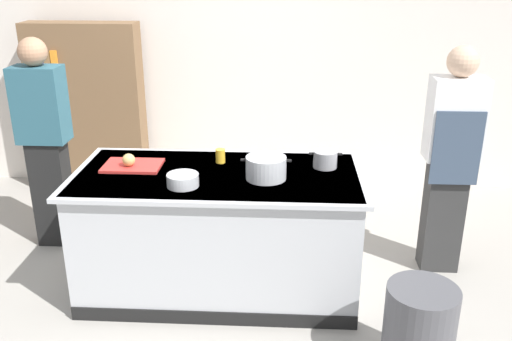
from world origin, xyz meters
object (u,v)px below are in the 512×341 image
(sauce_pan, at_px, (325,159))
(trash_bin, at_px, (419,331))
(onion, at_px, (129,160))
(stock_pot, at_px, (266,168))
(juice_cup, at_px, (220,156))
(person_chef, at_px, (450,157))
(bookshelf, at_px, (88,109))
(mixing_bowl, at_px, (183,180))
(person_guest, at_px, (45,140))

(sauce_pan, bearing_deg, trash_bin, -62.81)
(onion, height_order, trash_bin, onion)
(stock_pot, xyz_separation_m, trash_bin, (0.91, -0.75, -0.70))
(stock_pot, distance_m, juice_cup, 0.44)
(person_chef, bearing_deg, bookshelf, 54.15)
(sauce_pan, height_order, person_chef, person_chef)
(mixing_bowl, relative_size, bookshelf, 0.12)
(person_guest, height_order, bookshelf, person_guest)
(stock_pot, bearing_deg, mixing_bowl, -163.00)
(onion, relative_size, juice_cup, 0.90)
(person_guest, bearing_deg, mixing_bowl, 67.77)
(person_chef, relative_size, bookshelf, 1.01)
(mixing_bowl, xyz_separation_m, juice_cup, (0.19, 0.45, 0.01))
(sauce_pan, distance_m, juice_cup, 0.74)
(onion, xyz_separation_m, juice_cup, (0.62, 0.16, -0.01))
(stock_pot, relative_size, person_guest, 0.20)
(trash_bin, distance_m, bookshelf, 3.85)
(mixing_bowl, bearing_deg, juice_cup, 67.03)
(sauce_pan, distance_m, person_guest, 2.25)
(sauce_pan, distance_m, person_chef, 0.95)
(juice_cup, relative_size, bookshelf, 0.06)
(juice_cup, distance_m, trash_bin, 1.76)
(mixing_bowl, bearing_deg, sauce_pan, 22.98)
(stock_pot, xyz_separation_m, person_chef, (1.33, 0.46, -0.06))
(sauce_pan, xyz_separation_m, mixing_bowl, (-0.93, -0.40, -0.02))
(sauce_pan, distance_m, trash_bin, 1.30)
(sauce_pan, distance_m, bookshelf, 2.79)
(trash_bin, height_order, bookshelf, bookshelf)
(stock_pot, bearing_deg, trash_bin, -39.46)
(person_chef, xyz_separation_m, bookshelf, (-3.18, 1.41, -0.06))
(person_chef, bearing_deg, trash_bin, 148.87)
(person_chef, bearing_deg, person_guest, 73.67)
(stock_pot, xyz_separation_m, sauce_pan, (0.40, 0.23, -0.02))
(juice_cup, xyz_separation_m, bookshelf, (-1.52, 1.58, -0.10))
(mixing_bowl, height_order, person_guest, person_guest)
(trash_bin, bearing_deg, person_guest, 151.86)
(person_chef, bearing_deg, mixing_bowl, 96.50)
(onion, distance_m, mixing_bowl, 0.52)
(stock_pot, bearing_deg, person_guest, 158.76)
(onion, xyz_separation_m, trash_bin, (1.87, -0.88, -0.69))
(onion, relative_size, person_guest, 0.05)
(person_chef, height_order, person_guest, same)
(sauce_pan, bearing_deg, bookshelf, 144.09)
(trash_bin, bearing_deg, person_chef, 70.79)
(juice_cup, bearing_deg, stock_pot, -40.42)
(onion, distance_m, trash_bin, 2.17)
(mixing_bowl, distance_m, bookshelf, 2.43)
(bookshelf, bearing_deg, mixing_bowl, -56.87)
(bookshelf, bearing_deg, person_guest, -87.20)
(stock_pot, relative_size, sauce_pan, 1.45)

